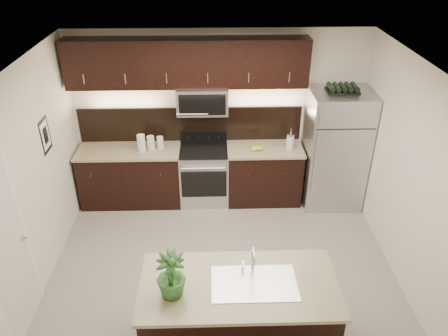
{
  "coord_description": "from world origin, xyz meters",
  "views": [
    {
      "loc": [
        -0.11,
        -4.33,
        4.07
      ],
      "look_at": [
        0.03,
        0.55,
        1.24
      ],
      "focal_mm": 35.0,
      "sensor_mm": 36.0,
      "label": 1
    }
  ],
  "objects": [
    {
      "name": "ground",
      "position": [
        0.0,
        0.0,
        0.0
      ],
      "size": [
        4.5,
        4.5,
        0.0
      ],
      "primitive_type": "plane",
      "color": "gray",
      "rests_on": "ground"
    },
    {
      "name": "room_walls",
      "position": [
        -0.11,
        -0.04,
        1.7
      ],
      "size": [
        4.52,
        4.02,
        2.71
      ],
      "color": "beige",
      "rests_on": "ground"
    },
    {
      "name": "counter_run",
      "position": [
        -0.46,
        1.69,
        0.47
      ],
      "size": [
        3.51,
        0.65,
        0.94
      ],
      "color": "black",
      "rests_on": "ground"
    },
    {
      "name": "upper_fixtures",
      "position": [
        -0.43,
        1.84,
        2.14
      ],
      "size": [
        3.49,
        0.4,
        1.66
      ],
      "color": "black",
      "rests_on": "counter_run"
    },
    {
      "name": "island",
      "position": [
        0.13,
        -1.2,
        0.47
      ],
      "size": [
        1.96,
        0.96,
        0.94
      ],
      "color": "black",
      "rests_on": "ground"
    },
    {
      "name": "sink_faucet",
      "position": [
        0.28,
        -1.19,
        0.96
      ],
      "size": [
        0.84,
        0.5,
        0.28
      ],
      "color": "silver",
      "rests_on": "island"
    },
    {
      "name": "refrigerator",
      "position": [
        1.78,
        1.63,
        0.94
      ],
      "size": [
        0.9,
        0.81,
        1.87
      ],
      "primitive_type": "cube",
      "color": "#B2B2B7",
      "rests_on": "ground"
    },
    {
      "name": "wine_rack",
      "position": [
        1.78,
        1.63,
        1.92
      ],
      "size": [
        0.46,
        0.29,
        0.11
      ],
      "color": "black",
      "rests_on": "refrigerator"
    },
    {
      "name": "plant",
      "position": [
        -0.51,
        -1.32,
        1.19
      ],
      "size": [
        0.32,
        0.32,
        0.49
      ],
      "primitive_type": "imported",
      "rotation": [
        0.0,
        0.0,
        0.17
      ],
      "color": "#275823",
      "rests_on": "island"
    },
    {
      "name": "canisters",
      "position": [
        -1.09,
        1.67,
        1.06
      ],
      "size": [
        0.39,
        0.2,
        0.27
      ],
      "rotation": [
        0.0,
        0.0,
        0.32
      ],
      "color": "silver",
      "rests_on": "counter_run"
    },
    {
      "name": "french_press",
      "position": [
        1.08,
        1.64,
        1.07
      ],
      "size": [
        0.12,
        0.12,
        0.34
      ],
      "rotation": [
        0.0,
        0.0,
        -0.31
      ],
      "color": "silver",
      "rests_on": "counter_run"
    },
    {
      "name": "bananas",
      "position": [
        0.52,
        1.61,
        0.97
      ],
      "size": [
        0.23,
        0.19,
        0.06
      ],
      "primitive_type": "ellipsoid",
      "rotation": [
        0.0,
        0.0,
        0.24
      ],
      "color": "gold",
      "rests_on": "counter_run"
    }
  ]
}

